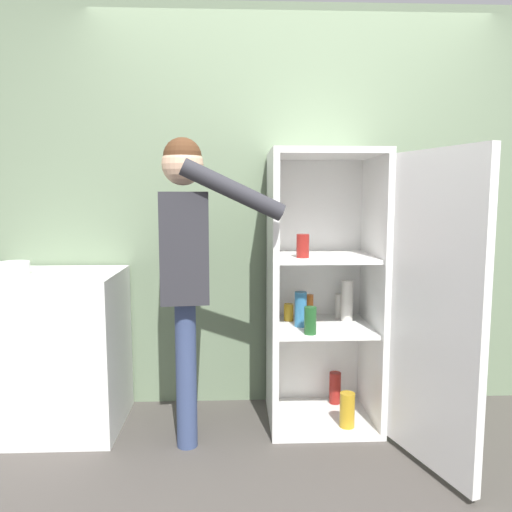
# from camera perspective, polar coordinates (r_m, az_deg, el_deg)

# --- Properties ---
(ground_plane) EXTENTS (12.00, 12.00, 0.00)m
(ground_plane) POSITION_cam_1_polar(r_m,az_deg,el_deg) (2.67, 6.22, -23.95)
(ground_plane) COLOR #4C4742
(wall_back) EXTENTS (7.00, 0.06, 2.55)m
(wall_back) POSITION_cam_1_polar(r_m,az_deg,el_deg) (3.26, 3.94, 5.31)
(wall_back) COLOR gray
(wall_back) RESTS_ON ground_plane
(refrigerator) EXTENTS (0.88, 1.20, 1.62)m
(refrigerator) POSITION_cam_1_polar(r_m,az_deg,el_deg) (2.93, 9.96, -4.33)
(refrigerator) COLOR white
(refrigerator) RESTS_ON ground_plane
(person) EXTENTS (0.68, 0.58, 1.67)m
(person) POSITION_cam_1_polar(r_m,az_deg,el_deg) (2.73, -8.03, 0.42)
(person) COLOR #384770
(person) RESTS_ON ground_plane
(counter) EXTENTS (0.77, 0.63, 0.92)m
(counter) POSITION_cam_1_polar(r_m,az_deg,el_deg) (3.20, -22.02, -10.02)
(counter) COLOR white
(counter) RESTS_ON ground_plane
(bowl) EXTENTS (0.16, 0.16, 0.07)m
(bowl) POSITION_cam_1_polar(r_m,az_deg,el_deg) (3.11, -25.90, -1.26)
(bowl) COLOR white
(bowl) RESTS_ON counter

